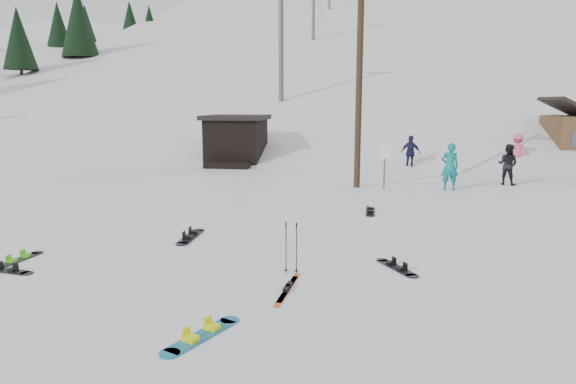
# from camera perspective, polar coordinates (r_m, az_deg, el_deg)

# --- Properties ---
(ground) EXTENTS (200.00, 200.00, 0.00)m
(ground) POSITION_cam_1_polar(r_m,az_deg,el_deg) (8.43, -9.68, -14.89)
(ground) COLOR white
(ground) RESTS_ON ground
(ski_slope) EXTENTS (60.00, 85.24, 65.97)m
(ski_slope) POSITION_cam_1_polar(r_m,az_deg,el_deg) (64.17, 6.71, -3.98)
(ski_slope) COLOR white
(ski_slope) RESTS_ON ground
(ridge_left) EXTENTS (47.54, 95.03, 58.38)m
(ridge_left) POSITION_cam_1_polar(r_m,az_deg,el_deg) (68.89, -25.10, -3.05)
(ridge_left) COLOR white
(ridge_left) RESTS_ON ground
(treeline_left) EXTENTS (20.00, 64.00, 10.00)m
(treeline_left) POSITION_cam_1_polar(r_m,az_deg,el_deg) (59.81, -28.59, 5.49)
(treeline_left) COLOR black
(treeline_left) RESTS_ON ground
(treeline_crest) EXTENTS (50.00, 6.00, 10.00)m
(treeline_crest) POSITION_cam_1_polar(r_m,az_deg,el_deg) (93.31, 7.75, 7.84)
(treeline_crest) COLOR black
(treeline_crest) RESTS_ON ski_slope
(utility_pole) EXTENTS (2.00, 0.26, 9.00)m
(utility_pole) POSITION_cam_1_polar(r_m,az_deg,el_deg) (21.24, 7.94, 13.09)
(utility_pole) COLOR #3A2819
(utility_pole) RESTS_ON ground
(trail_sign) EXTENTS (0.50, 0.09, 1.85)m
(trail_sign) POSITION_cam_1_polar(r_m,az_deg,el_deg) (20.91, 10.70, 3.71)
(trail_sign) COLOR #595B60
(trail_sign) RESTS_ON ground
(lift_hut) EXTENTS (3.40, 4.10, 2.75)m
(lift_hut) POSITION_cam_1_polar(r_m,az_deg,el_deg) (29.22, -5.79, 5.79)
(lift_hut) COLOR black
(lift_hut) RESTS_ON ground
(lift_tower_near) EXTENTS (2.20, 0.36, 8.00)m
(lift_tower_near) POSITION_cam_1_polar(r_m,az_deg,el_deg) (38.02, -0.77, 16.63)
(lift_tower_near) COLOR #595B60
(lift_tower_near) RESTS_ON ski_slope
(hero_snowboard) EXTENTS (0.84, 1.52, 0.11)m
(hero_snowboard) POSITION_cam_1_polar(r_m,az_deg,el_deg) (8.20, -9.57, -15.38)
(hero_snowboard) COLOR teal
(hero_snowboard) RESTS_ON ground
(hero_skis) EXTENTS (0.22, 1.77, 0.09)m
(hero_skis) POSITION_cam_1_polar(r_m,az_deg,el_deg) (9.91, -0.06, -10.66)
(hero_skis) COLOR #B44512
(hero_skis) RESTS_ON ground
(ski_poles) EXTENTS (0.30, 0.08, 1.08)m
(ski_poles) POSITION_cam_1_polar(r_m,az_deg,el_deg) (10.66, 0.36, -6.17)
(ski_poles) COLOR black
(ski_poles) RESTS_ON ground
(board_scatter_a) EXTENTS (1.36, 0.42, 0.10)m
(board_scatter_a) POSITION_cam_1_polar(r_m,az_deg,el_deg) (12.44, -28.88, -7.60)
(board_scatter_a) COLOR black
(board_scatter_a) RESTS_ON ground
(board_scatter_b) EXTENTS (0.36, 1.70, 0.12)m
(board_scatter_b) POSITION_cam_1_polar(r_m,az_deg,el_deg) (13.76, -10.78, -4.85)
(board_scatter_b) COLOR black
(board_scatter_b) RESTS_ON ground
(board_scatter_c) EXTENTS (0.39, 1.40, 0.10)m
(board_scatter_c) POSITION_cam_1_polar(r_m,az_deg,el_deg) (13.11, -27.74, -6.64)
(board_scatter_c) COLOR black
(board_scatter_c) RESTS_ON ground
(board_scatter_d) EXTENTS (0.86, 1.23, 0.10)m
(board_scatter_d) POSITION_cam_1_polar(r_m,az_deg,el_deg) (11.34, 11.97, -8.17)
(board_scatter_d) COLOR black
(board_scatter_d) RESTS_ON ground
(board_scatter_f) EXTENTS (0.28, 1.50, 0.10)m
(board_scatter_f) POSITION_cam_1_polar(r_m,az_deg,el_deg) (16.77, 9.13, -2.12)
(board_scatter_f) COLOR black
(board_scatter_f) RESTS_ON ground
(skier_teal) EXTENTS (0.69, 0.46, 1.89)m
(skier_teal) POSITION_cam_1_polar(r_m,az_deg,el_deg) (21.54, 17.54, 2.71)
(skier_teal) COLOR #0C787E
(skier_teal) RESTS_ON ground
(skier_dark) EXTENTS (1.07, 1.01, 1.74)m
(skier_dark) POSITION_cam_1_polar(r_m,az_deg,el_deg) (23.74, 23.22, 2.83)
(skier_dark) COLOR black
(skier_dark) RESTS_ON ground
(skier_pink) EXTENTS (1.29, 0.88, 1.84)m
(skier_pink) POSITION_cam_1_polar(r_m,az_deg,el_deg) (29.53, 24.11, 4.14)
(skier_pink) COLOR #EE5472
(skier_pink) RESTS_ON ground
(skier_navy) EXTENTS (1.14, 0.84, 1.79)m
(skier_navy) POSITION_cam_1_polar(r_m,az_deg,el_deg) (27.21, 13.48, 4.25)
(skier_navy) COLOR #18193E
(skier_navy) RESTS_ON ground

